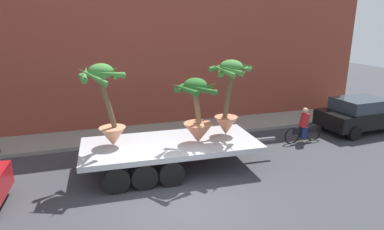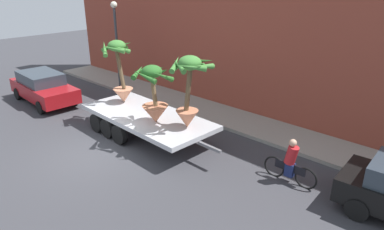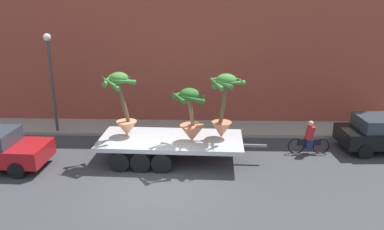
% 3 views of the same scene
% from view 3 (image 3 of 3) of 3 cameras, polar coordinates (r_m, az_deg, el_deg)
% --- Properties ---
extents(ground_plane, '(60.00, 60.00, 0.00)m').
position_cam_3_polar(ground_plane, '(14.13, -5.08, -10.59)').
color(ground_plane, '#38383D').
extents(sidewalk, '(24.00, 2.20, 0.15)m').
position_cam_3_polar(sidewalk, '(19.66, -3.01, -1.96)').
color(sidewalk, gray).
rests_on(sidewalk, ground).
extents(building_facade, '(24.00, 1.20, 8.83)m').
position_cam_3_polar(building_facade, '(20.34, -2.80, 11.29)').
color(building_facade, brown).
rests_on(building_facade, ground).
extents(flatbed_trailer, '(7.00, 2.80, 0.98)m').
position_cam_3_polar(flatbed_trailer, '(15.87, -4.05, -4.19)').
color(flatbed_trailer, '#B7BABF').
rests_on(flatbed_trailer, ground).
extents(potted_palm_rear, '(1.51, 1.51, 2.22)m').
position_cam_3_polar(potted_palm_rear, '(15.10, -0.17, -0.34)').
color(potted_palm_rear, '#C17251').
rests_on(potted_palm_rear, flatbed_trailer).
extents(potted_palm_middle, '(1.51, 1.53, 2.73)m').
position_cam_3_polar(potted_palm_middle, '(15.87, -10.47, 1.77)').
color(potted_palm_middle, tan).
rests_on(potted_palm_middle, flatbed_trailer).
extents(potted_palm_front, '(1.59, 1.50, 2.71)m').
position_cam_3_polar(potted_palm_front, '(15.43, 4.93, 1.91)').
color(potted_palm_front, '#C17251').
rests_on(potted_palm_front, flatbed_trailer).
extents(cyclist, '(1.84, 0.35, 1.54)m').
position_cam_3_polar(cyclist, '(17.28, 17.34, -3.51)').
color(cyclist, black).
rests_on(cyclist, ground).
extents(street_lamp, '(0.36, 0.36, 4.83)m').
position_cam_3_polar(street_lamp, '(19.44, -20.61, 6.35)').
color(street_lamp, '#383D42').
rests_on(street_lamp, sidewalk).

